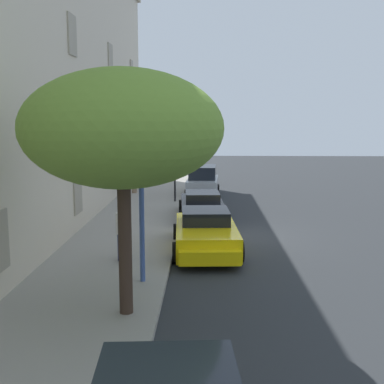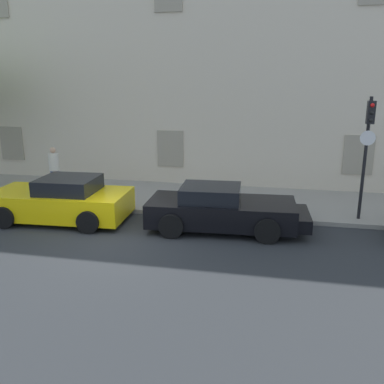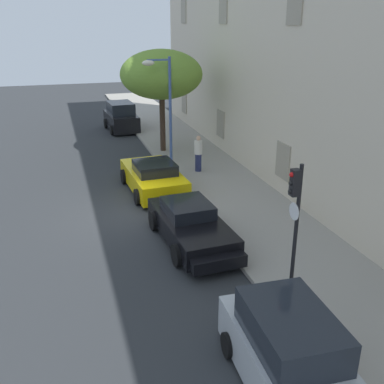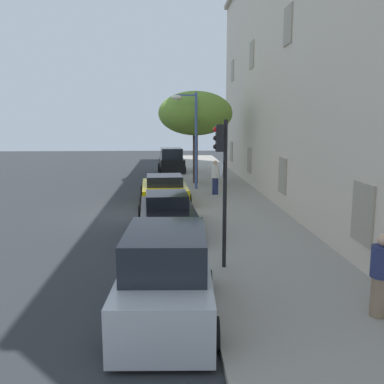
{
  "view_description": "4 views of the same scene",
  "coord_description": "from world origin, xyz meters",
  "views": [
    {
      "loc": [
        -18.75,
        1.37,
        4.59
      ],
      "look_at": [
        -0.9,
        1.86,
        1.85
      ],
      "focal_mm": 45.78,
      "sensor_mm": 36.0,
      "label": 1
    },
    {
      "loc": [
        4.38,
        -10.11,
        4.3
      ],
      "look_at": [
        1.98,
        1.34,
        1.16
      ],
      "focal_mm": 38.56,
      "sensor_mm": 36.0,
      "label": 2
    },
    {
      "loc": [
        15.71,
        -2.38,
        7.02
      ],
      "look_at": [
        0.7,
        2.21,
        0.94
      ],
      "focal_mm": 41.48,
      "sensor_mm": 36.0,
      "label": 3
    },
    {
      "loc": [
        17.22,
        1.62,
        3.81
      ],
      "look_at": [
        0.77,
        2.5,
        1.06
      ],
      "focal_mm": 39.1,
      "sensor_mm": 36.0,
      "label": 4
    }
  ],
  "objects": [
    {
      "name": "ground_plane",
      "position": [
        0.0,
        0.0,
        0.0
      ],
      "size": [
        80.0,
        80.0,
        0.0
      ],
      "primitive_type": "plane",
      "color": "#2B2D30"
    },
    {
      "name": "sidewalk",
      "position": [
        0.0,
        4.41,
        0.07
      ],
      "size": [
        60.0,
        3.96,
        0.14
      ],
      "primitive_type": "cube",
      "color": "gray",
      "rests_on": "ground"
    },
    {
      "name": "building_facade",
      "position": [
        -0.0,
        8.03,
        6.6
      ],
      "size": [
        37.0,
        3.78,
        13.15
      ],
      "color": "beige",
      "rests_on": "ground"
    },
    {
      "name": "sportscar_red_lead",
      "position": [
        -2.47,
        1.34,
        0.61
      ],
      "size": [
        4.79,
        2.44,
        1.4
      ],
      "color": "yellow",
      "rests_on": "ground"
    },
    {
      "name": "sportscar_yellow_flank",
      "position": [
        2.99,
        1.53,
        0.6
      ],
      "size": [
        4.79,
        2.26,
        1.33
      ],
      "color": "black",
      "rests_on": "ground"
    },
    {
      "name": "hatchback_distant",
      "position": [
        9.51,
        1.53,
        0.8
      ],
      "size": [
        3.86,
        2.03,
        1.79
      ],
      "color": "#B2B7BC",
      "rests_on": "ground"
    },
    {
      "name": "tree_near_kerb",
      "position": [
        -8.09,
        3.17,
        4.33
      ],
      "size": [
        4.42,
        4.42,
        5.51
      ],
      "color": "#38281E",
      "rests_on": "sidewalk"
    },
    {
      "name": "traffic_light",
      "position": [
        6.98,
        2.92,
        2.69
      ],
      "size": [
        0.44,
        0.36,
        3.74
      ],
      "color": "black",
      "rests_on": "sidewalk"
    },
    {
      "name": "street_lamp",
      "position": [
        -5.89,
        2.64,
        3.82
      ],
      "size": [
        0.44,
        1.42,
        5.28
      ],
      "color": "#3F5999",
      "rests_on": "sidewalk"
    },
    {
      "name": "pedestrian_admiring",
      "position": [
        9.88,
        5.59,
        0.95
      ],
      "size": [
        0.53,
        0.53,
        1.62
      ],
      "color": "#8C7259",
      "rests_on": "sidewalk"
    },
    {
      "name": "pedestrian_strolling",
      "position": [
        -3.97,
        3.95,
        1.03
      ],
      "size": [
        0.41,
        0.41,
        1.76
      ],
      "color": "navy",
      "rests_on": "sidewalk"
    }
  ]
}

